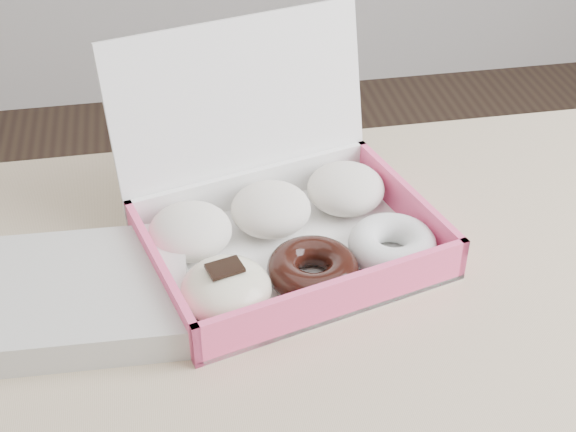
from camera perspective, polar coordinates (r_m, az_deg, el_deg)
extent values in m
cube|color=tan|center=(0.93, 12.39, -7.21)|extent=(1.20, 0.80, 0.04)
cylinder|color=tan|center=(1.41, -17.13, -11.22)|extent=(0.05, 0.05, 0.71)
cube|color=white|center=(0.96, 0.20, -2.81)|extent=(0.38, 0.32, 0.01)
cube|color=#FF5286|center=(0.86, 3.54, -5.96)|extent=(0.32, 0.09, 0.05)
cube|color=white|center=(1.03, -2.58, 1.94)|extent=(0.32, 0.09, 0.05)
cube|color=#FF5286|center=(0.90, -9.07, -4.32)|extent=(0.07, 0.24, 0.05)
cube|color=#FF5286|center=(1.01, 8.46, 0.74)|extent=(0.07, 0.24, 0.05)
cube|color=white|center=(1.00, -3.28, 7.07)|extent=(0.33, 0.14, 0.24)
ellipsoid|color=white|center=(0.95, -6.96, -1.07)|extent=(0.12, 0.12, 0.06)
ellipsoid|color=white|center=(0.98, -1.23, 0.50)|extent=(0.12, 0.12, 0.06)
ellipsoid|color=white|center=(1.02, 4.13, 1.96)|extent=(0.12, 0.12, 0.06)
ellipsoid|color=beige|center=(0.87, -4.42, -5.22)|extent=(0.12, 0.12, 0.06)
cube|color=black|center=(0.85, -4.51, -3.70)|extent=(0.04, 0.04, 0.00)
torus|color=black|center=(0.90, 1.76, -3.81)|extent=(0.13, 0.13, 0.04)
torus|color=white|center=(0.94, 7.41, -2.05)|extent=(0.13, 0.13, 0.04)
cube|color=silver|center=(0.91, -14.68, -5.48)|extent=(0.25, 0.20, 0.04)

